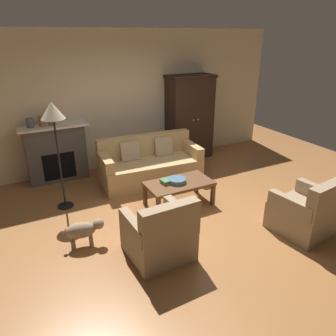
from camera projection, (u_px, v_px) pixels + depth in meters
ground_plane at (184, 213)px, 5.19m from camera, size 9.60×9.60×0.00m
back_wall at (125, 100)px, 6.73m from camera, size 7.20×0.10×2.80m
fireplace at (56, 152)px, 6.19m from camera, size 1.26×0.48×1.12m
armoire at (189, 117)px, 7.23m from camera, size 1.06×0.57×1.88m
couch at (150, 165)px, 6.25m from camera, size 1.97×0.97×0.86m
coffee_table at (179, 185)px, 5.31m from camera, size 1.10×0.60×0.42m
fruit_bowl at (177, 180)px, 5.27m from camera, size 0.30×0.30×0.07m
book_stack at (168, 181)px, 5.26m from camera, size 0.26×0.19×0.07m
mantel_vase_slate at (30, 123)px, 5.77m from camera, size 0.13×0.13×0.17m
mantel_vase_terracotta at (42, 121)px, 5.85m from camera, size 0.11×0.11×0.18m
mantel_vase_bronze at (52, 119)px, 5.92m from camera, size 0.14×0.14×0.21m
armchair_near_left at (160, 235)px, 4.07m from camera, size 0.80×0.80×0.88m
armchair_near_right at (306, 212)px, 4.60m from camera, size 0.86×0.86×0.88m
floor_lamp at (53, 117)px, 4.80m from camera, size 0.36×0.36×1.76m
dog at (83, 230)px, 4.31m from camera, size 0.57×0.28×0.39m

